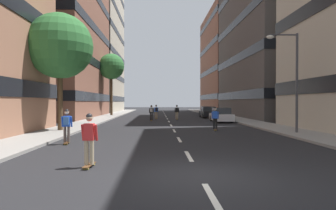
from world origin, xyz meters
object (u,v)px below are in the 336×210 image
skater_2 (156,111)px  skater_5 (89,137)px  street_tree_near (60,46)px  streetlamp_right (291,72)px  skater_4 (215,117)px  skater_0 (177,111)px  street_tree_mid (111,67)px  skater_3 (151,112)px  parked_car_mid (221,115)px  parked_car_near (208,113)px  skater_1 (67,124)px

skater_2 → skater_5: (-2.08, -26.96, -0.03)m
street_tree_near → streetlamp_right: size_ratio=1.28×
skater_4 → skater_0: bearing=98.6°
street_tree_near → street_tree_mid: (0.00, 22.99, 1.30)m
skater_3 → skater_4: bearing=-65.6°
parked_car_mid → street_tree_near: (-13.74, -9.68, 5.42)m
parked_car_near → streetlamp_right: (1.99, -20.23, 3.44)m
skater_2 → streetlamp_right: bearing=-63.4°
street_tree_near → skater_5: street_tree_near is taller
parked_car_near → skater_0: bearing=-139.0°
skater_1 → street_tree_mid: bearing=94.6°
parked_car_mid → streetlamp_right: (1.99, -11.95, 3.44)m
parked_car_near → parked_car_mid: size_ratio=1.00×
parked_car_mid → skater_4: size_ratio=2.47×
skater_0 → skater_2: same height
street_tree_mid → skater_2: 11.91m
skater_1 → skater_3: bearing=77.7°
street_tree_near → skater_2: street_tree_near is taller
parked_car_near → skater_4: 17.38m
skater_0 → skater_2: size_ratio=1.00×
parked_car_mid → street_tree_near: street_tree_near is taller
street_tree_mid → streetlamp_right: street_tree_mid is taller
street_tree_near → skater_2: bearing=66.5°
skater_1 → parked_car_mid: bearing=54.1°
parked_car_near → street_tree_mid: street_tree_mid is taller
street_tree_mid → skater_0: street_tree_mid is taller
skater_4 → skater_3: bearing=114.4°
parked_car_near → parked_car_mid: bearing=-90.0°
parked_car_near → skater_2: size_ratio=2.47×
skater_1 → skater_3: (3.92, 17.94, 0.00)m
street_tree_mid → skater_1: (2.34, -29.06, -6.40)m
parked_car_mid → skater_1: 19.45m
parked_car_mid → skater_4: 9.26m
parked_car_near → skater_4: (-2.43, -17.21, 0.29)m
skater_5 → skater_2: bearing=85.6°
skater_3 → parked_car_near: bearing=39.1°
parked_car_mid → street_tree_near: bearing=-144.8°
parked_car_near → skater_0: size_ratio=2.47×
parked_car_near → skater_3: bearing=-140.9°
skater_4 → parked_car_near: bearing=82.0°
street_tree_mid → skater_0: (9.30, -8.90, -6.43)m
street_tree_mid → skater_5: size_ratio=5.21×
parked_car_near → skater_1: 26.60m
skater_0 → skater_5: size_ratio=1.00×
skater_0 → skater_1: bearing=-109.1°
parked_car_mid → skater_2: 9.13m
street_tree_near → skater_4: bearing=3.8°
skater_0 → skater_5: (-4.59, -25.46, 0.00)m
skater_0 → skater_2: 2.92m
parked_car_near → skater_2: 7.35m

